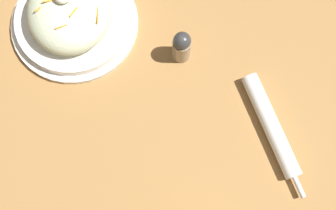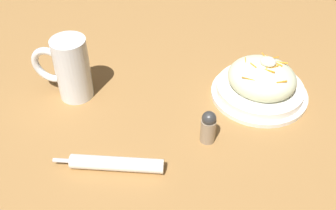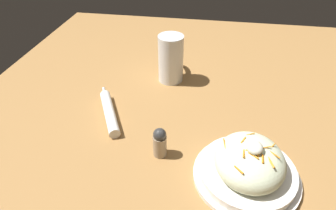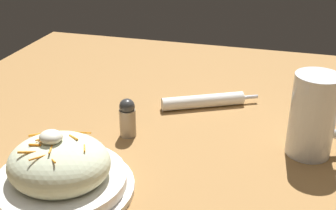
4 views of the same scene
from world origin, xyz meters
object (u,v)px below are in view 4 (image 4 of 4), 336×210
beer_mug (315,118)px  salt_shaker (128,117)px  napkin_roll (204,101)px  salad_plate (60,172)px

beer_mug → salt_shaker: (0.35, 0.03, -0.03)m
napkin_roll → salt_shaker: 0.21m
beer_mug → napkin_roll: beer_mug is taller
salad_plate → napkin_roll: (-0.16, -0.37, -0.02)m
beer_mug → salad_plate: bearing=30.8°
napkin_roll → salad_plate: bearing=66.8°
salad_plate → beer_mug: (-0.39, -0.23, 0.03)m
salt_shaker → salad_plate: bearing=79.2°
beer_mug → napkin_roll: 0.27m
salad_plate → salt_shaker: size_ratio=2.94×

